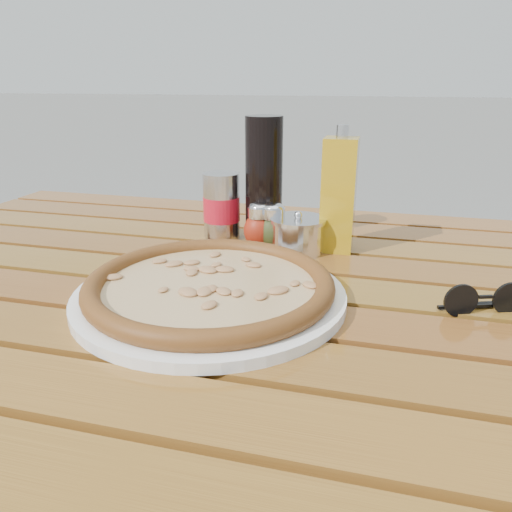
% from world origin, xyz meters
% --- Properties ---
extents(table, '(1.40, 0.90, 0.75)m').
position_xyz_m(table, '(0.00, -0.00, 0.67)').
color(table, '#35210C').
rests_on(table, ground).
extents(plate, '(0.41, 0.41, 0.01)m').
position_xyz_m(plate, '(-0.04, -0.08, 0.76)').
color(plate, white).
rests_on(plate, table).
extents(pizza, '(0.43, 0.43, 0.03)m').
position_xyz_m(pizza, '(-0.04, -0.08, 0.77)').
color(pizza, beige).
rests_on(pizza, plate).
extents(pepper_shaker, '(0.06, 0.06, 0.08)m').
position_xyz_m(pepper_shaker, '(-0.03, 0.15, 0.79)').
color(pepper_shaker, '#A32812').
rests_on(pepper_shaker, table).
extents(oregano_shaker, '(0.07, 0.07, 0.08)m').
position_xyz_m(oregano_shaker, '(-0.00, 0.15, 0.79)').
color(oregano_shaker, '#39411A').
rests_on(oregano_shaker, table).
extents(dark_bottle, '(0.09, 0.09, 0.22)m').
position_xyz_m(dark_bottle, '(-0.03, 0.19, 0.86)').
color(dark_bottle, black).
rests_on(dark_bottle, table).
extents(soda_can, '(0.07, 0.07, 0.12)m').
position_xyz_m(soda_can, '(-0.11, 0.19, 0.81)').
color(soda_can, silver).
rests_on(soda_can, table).
extents(olive_oil_cruet, '(0.06, 0.06, 0.21)m').
position_xyz_m(olive_oil_cruet, '(0.10, 0.17, 0.85)').
color(olive_oil_cruet, '#AE8612').
rests_on(olive_oil_cruet, table).
extents(parmesan_tin, '(0.11, 0.11, 0.07)m').
position_xyz_m(parmesan_tin, '(0.04, 0.14, 0.78)').
color(parmesan_tin, silver).
rests_on(parmesan_tin, table).
extents(sunglasses, '(0.11, 0.06, 0.04)m').
position_xyz_m(sunglasses, '(0.31, -0.03, 0.77)').
color(sunglasses, black).
rests_on(sunglasses, table).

